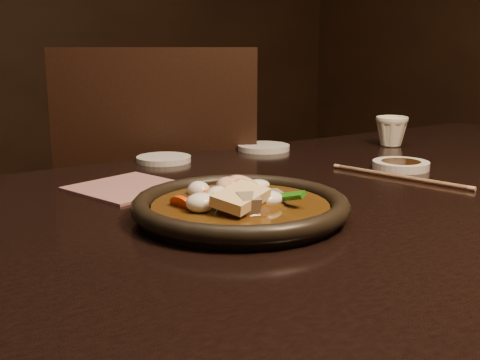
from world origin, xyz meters
TOP-DOWN VIEW (x-y plane):
  - table at (0.00, 0.00)m, footprint 1.60×0.90m
  - chair at (-0.10, 0.63)m, footprint 0.61×0.61m
  - plate at (-0.29, -0.01)m, footprint 0.29×0.29m
  - stirfry at (-0.29, -0.01)m, footprint 0.15×0.17m
  - soy_dish at (0.14, 0.09)m, footprint 0.10×0.10m
  - saucer_left at (-0.19, 0.40)m, footprint 0.11×0.11m
  - saucer_right at (0.05, 0.39)m, footprint 0.11×0.11m
  - tea_cup at (0.32, 0.27)m, footprint 0.07×0.07m
  - chopsticks at (0.07, 0.03)m, footprint 0.07×0.26m
  - napkin at (-0.34, 0.22)m, footprint 0.19×0.19m

SIDE VIEW (x-z plane):
  - chair at x=-0.10m, z-range 0.04..1.01m
  - table at x=0.00m, z-range 0.30..1.05m
  - napkin at x=-0.34m, z-range 0.75..0.75m
  - chopsticks at x=0.07m, z-range 0.75..0.76m
  - saucer_left at x=-0.19m, z-range 0.75..0.76m
  - saucer_right at x=0.05m, z-range 0.75..0.76m
  - soy_dish at x=0.14m, z-range 0.75..0.76m
  - plate at x=-0.29m, z-range 0.75..0.78m
  - stirfry at x=-0.29m, z-range 0.74..0.80m
  - tea_cup at x=0.32m, z-range 0.75..0.82m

